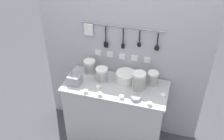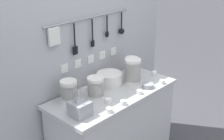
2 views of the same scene
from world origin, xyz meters
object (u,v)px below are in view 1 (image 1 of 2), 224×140
(bowl_stack_nested_right, at_px, (102,75))
(cup_centre, at_px, (98,87))
(bowl_stack_short_front, at_px, (139,81))
(cutlery_caddy, at_px, (75,79))
(plate_stack, at_px, (126,77))
(steel_mixing_bowl, at_px, (136,98))
(cup_by_caddy, at_px, (100,94))
(cup_front_left, at_px, (122,97))
(cup_front_right, at_px, (150,104))
(cup_edge_near, at_px, (86,92))
(bowl_stack_back_corner, at_px, (90,67))
(bowl_stack_wide_centre, at_px, (153,79))
(cup_back_left, at_px, (163,96))

(bowl_stack_nested_right, bearing_deg, cup_centre, -89.16)
(bowl_stack_short_front, height_order, cutlery_caddy, cutlery_caddy)
(plate_stack, bearing_deg, bowl_stack_nested_right, -160.50)
(plate_stack, xyz_separation_m, steel_mixing_bowl, (0.18, -0.29, -0.04))
(cup_by_caddy, xyz_separation_m, cup_front_left, (0.23, 0.02, 0.00))
(cup_front_left, bearing_deg, cup_front_right, -4.25)
(bowl_stack_nested_right, height_order, cup_edge_near, bowl_stack_nested_right)
(bowl_stack_back_corner, height_order, plate_stack, bowl_stack_back_corner)
(bowl_stack_back_corner, bearing_deg, cup_centre, -53.06)
(bowl_stack_nested_right, xyz_separation_m, cup_by_caddy, (0.06, -0.25, -0.07))
(bowl_stack_wide_centre, distance_m, cup_back_left, 0.23)
(bowl_stack_wide_centre, xyz_separation_m, cutlery_caddy, (-0.84, -0.21, -0.03))
(plate_stack, distance_m, cup_front_left, 0.32)
(bowl_stack_back_corner, height_order, cutlery_caddy, cutlery_caddy)
(bowl_stack_nested_right, xyz_separation_m, cup_front_left, (0.29, -0.23, -0.07))
(bowl_stack_wide_centre, bearing_deg, cup_edge_near, -153.26)
(cutlery_caddy, bearing_deg, bowl_stack_nested_right, 23.78)
(bowl_stack_back_corner, xyz_separation_m, cup_by_caddy, (0.25, -0.36, -0.07))
(cup_back_left, height_order, cup_front_left, same)
(cup_by_caddy, bearing_deg, cup_edge_near, 180.00)
(bowl_stack_nested_right, bearing_deg, cup_front_right, -22.88)
(bowl_stack_back_corner, height_order, cup_front_right, bowl_stack_back_corner)
(cup_back_left, bearing_deg, cup_edge_near, -168.17)
(cup_front_right, bearing_deg, bowl_stack_nested_right, 157.12)
(cup_front_left, relative_size, cup_front_right, 1.00)
(bowl_stack_nested_right, relative_size, cup_back_left, 3.47)
(bowl_stack_short_front, xyz_separation_m, cup_front_left, (-0.14, -0.19, -0.09))
(bowl_stack_wide_centre, height_order, cutlery_caddy, cutlery_caddy)
(cup_back_left, bearing_deg, bowl_stack_wide_centre, 130.83)
(cutlery_caddy, bearing_deg, plate_stack, 21.76)
(bowl_stack_nested_right, relative_size, bowl_stack_back_corner, 1.00)
(bowl_stack_short_front, distance_m, cup_front_left, 0.26)
(bowl_stack_wide_centre, distance_m, cup_centre, 0.61)
(bowl_stack_wide_centre, height_order, cup_front_right, bowl_stack_wide_centre)
(plate_stack, relative_size, cup_front_left, 4.52)
(bowl_stack_nested_right, bearing_deg, cup_by_caddy, -76.86)
(bowl_stack_nested_right, height_order, steel_mixing_bowl, bowl_stack_nested_right)
(cutlery_caddy, height_order, cup_front_right, cutlery_caddy)
(cup_back_left, bearing_deg, bowl_stack_nested_right, 173.55)
(bowl_stack_back_corner, bearing_deg, cup_edge_near, -76.77)
(cup_centre, relative_size, cup_by_caddy, 1.00)
(cutlery_caddy, bearing_deg, bowl_stack_short_front, 7.29)
(cup_centre, bearing_deg, cup_front_left, -16.75)
(cup_centre, distance_m, cup_front_right, 0.60)
(plate_stack, relative_size, cup_front_right, 4.52)
(bowl_stack_nested_right, bearing_deg, steel_mixing_bowl, -24.83)
(cup_back_left, relative_size, cup_front_left, 1.00)
(bowl_stack_back_corner, xyz_separation_m, steel_mixing_bowl, (0.63, -0.32, -0.07))
(bowl_stack_back_corner, bearing_deg, cutlery_caddy, -111.62)
(cup_front_left, bearing_deg, bowl_stack_short_front, 54.26)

